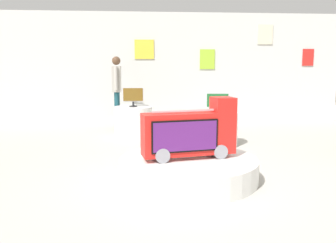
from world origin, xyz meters
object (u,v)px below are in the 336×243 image
main_display_pedestal (188,169)px  tv_on_left_rear (133,96)px  display_pedestal_center_rear (217,129)px  novelty_firetruck_tv (191,133)px  shopper_browsing_rear (117,87)px  display_pedestal_left_rear (133,122)px  tv_on_center_rear (217,102)px

main_display_pedestal → tv_on_left_rear: tv_on_left_rear is taller
display_pedestal_center_rear → novelty_firetruck_tv: bearing=-111.7°
display_pedestal_center_rear → shopper_browsing_rear: 2.95m
novelty_firetruck_tv → shopper_browsing_rear: 4.28m
display_pedestal_left_rear → shopper_browsing_rear: (-0.40, 1.09, 0.68)m
main_display_pedestal → tv_on_center_rear: size_ratio=4.27×
novelty_firetruck_tv → shopper_browsing_rear: shopper_browsing_rear is taller
main_display_pedestal → novelty_firetruck_tv: (0.03, -0.00, 0.48)m
main_display_pedestal → tv_on_left_rear: size_ratio=4.13×
novelty_firetruck_tv → tv_on_center_rear: 2.17m
display_pedestal_left_rear → tv_on_center_rear: size_ratio=1.87×
novelty_firetruck_tv → display_pedestal_left_rear: 3.12m
tv_on_left_rear → tv_on_center_rear: bearing=-32.3°
tv_on_left_rear → display_pedestal_left_rear: bearing=90.8°
main_display_pedestal → tv_on_left_rear: bearing=104.1°
main_display_pedestal → shopper_browsing_rear: shopper_browsing_rear is taller
novelty_firetruck_tv → display_pedestal_center_rear: novelty_firetruck_tv is taller
tv_on_left_rear → shopper_browsing_rear: bearing=109.9°
display_pedestal_left_rear → tv_on_left_rear: tv_on_left_rear is taller
tv_on_left_rear → shopper_browsing_rear: 1.17m
display_pedestal_center_rear → tv_on_center_rear: tv_on_center_rear is taller
tv_on_center_rear → shopper_browsing_rear: bearing=133.3°
display_pedestal_left_rear → tv_on_left_rear: 0.56m
main_display_pedestal → tv_on_left_rear: 3.18m
novelty_firetruck_tv → tv_on_left_rear: bearing=104.6°
tv_on_center_rear → shopper_browsing_rear: (-1.97, 2.09, 0.16)m
novelty_firetruck_tv → main_display_pedestal: bearing=174.5°
main_display_pedestal → display_pedestal_center_rear: size_ratio=2.34×
tv_on_center_rear → shopper_browsing_rear: shopper_browsing_rear is taller
display_pedestal_left_rear → display_pedestal_center_rear: bearing=-32.3°
display_pedestal_center_rear → tv_on_center_rear: size_ratio=1.82×
novelty_firetruck_tv → display_pedestal_center_rear: 2.18m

